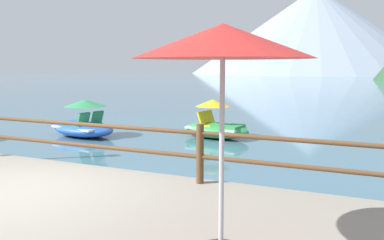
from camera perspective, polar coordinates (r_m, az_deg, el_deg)
name	(u,v)px	position (r m, az deg, el deg)	size (l,w,h in m)	color
ground_plane	(327,88)	(44.59, 18.20, 4.31)	(200.00, 200.00, 0.00)	#477084
dock_railing	(79,136)	(7.70, -15.38, -2.22)	(23.92, 0.12, 0.95)	brown
beach_umbrella	(223,45)	(3.85, 4.30, 10.41)	(1.70, 1.70, 2.24)	#B2B2B7
pedal_boat_2	(84,124)	(13.58, -14.84, -0.54)	(2.60, 1.84, 1.19)	blue
pedal_boat_4	(215,126)	(12.83, 3.28, -0.78)	(2.31, 1.38, 1.21)	green
distant_peak	(314,31)	(123.35, 16.65, 11.76)	(69.17, 69.17, 23.83)	#93A3B7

